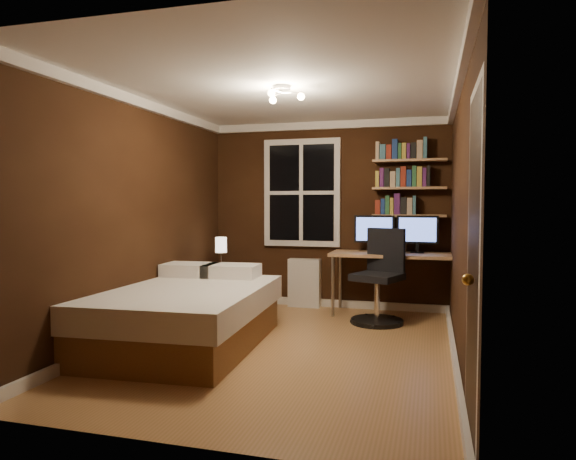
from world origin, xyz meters
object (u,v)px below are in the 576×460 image
(monitor_right, at_px, (417,234))
(bedside_lamp, at_px, (221,254))
(radiator, at_px, (304,283))
(office_chair, at_px, (379,286))
(bed, at_px, (183,314))
(nightstand, at_px, (221,290))
(monitor_left, at_px, (374,234))
(desk_lamp, at_px, (460,237))
(desk, at_px, (398,258))

(monitor_right, bearing_deg, bedside_lamp, -171.37)
(radiator, xyz_separation_m, office_chair, (1.07, -0.66, 0.11))
(monitor_right, bearing_deg, bed, -137.28)
(nightstand, xyz_separation_m, bedside_lamp, (0.00, 0.00, 0.48))
(bedside_lamp, xyz_separation_m, monitor_left, (1.95, 0.38, 0.28))
(radiator, relative_size, monitor_right, 1.29)
(desk_lamp, bearing_deg, nightstand, -176.18)
(monitor_left, xyz_separation_m, office_chair, (0.12, -0.53, -0.59))
(nightstand, xyz_separation_m, radiator, (1.00, 0.51, 0.06))
(monitor_left, distance_m, desk_lamp, 1.04)
(bed, bearing_deg, radiator, 68.55)
(nightstand, height_order, desk, desk)
(desk_lamp, bearing_deg, monitor_left, 170.17)
(bedside_lamp, bearing_deg, bed, -80.01)
(bedside_lamp, bearing_deg, monitor_right, 8.63)
(bedside_lamp, relative_size, radiator, 0.67)
(bedside_lamp, distance_m, desk_lamp, 3.00)
(desk, distance_m, monitor_right, 0.39)
(desk_lamp, relative_size, office_chair, 0.40)
(nightstand, bearing_deg, monitor_right, 20.62)
(bedside_lamp, bearing_deg, office_chair, -4.17)
(bedside_lamp, distance_m, office_chair, 2.10)
(bed, height_order, radiator, bed)
(bed, bearing_deg, monitor_right, 39.52)
(radiator, bearing_deg, desk_lamp, -8.92)
(radiator, bearing_deg, office_chair, -31.68)
(bed, distance_m, monitor_right, 3.07)
(desk, bearing_deg, radiator, 170.25)
(bed, xyz_separation_m, bedside_lamp, (-0.29, 1.65, 0.44))
(monitor_right, relative_size, desk_lamp, 1.15)
(desk_lamp, bearing_deg, bedside_lamp, -176.18)
(nightstand, bearing_deg, bedside_lamp, 0.00)
(bedside_lamp, bearing_deg, desk_lamp, 3.82)
(bed, height_order, bedside_lamp, bedside_lamp)
(nightstand, distance_m, radiator, 1.13)
(bedside_lamp, bearing_deg, nightstand, 0.00)
(desk, relative_size, desk_lamp, 3.77)
(office_chair, bearing_deg, radiator, 169.37)
(monitor_left, relative_size, office_chair, 0.46)
(monitor_left, relative_size, desk_lamp, 1.15)
(office_chair, bearing_deg, desk, 89.12)
(desk, relative_size, monitor_left, 3.27)
(bed, xyz_separation_m, radiator, (0.71, 2.16, 0.02))
(desk, relative_size, monitor_right, 3.27)
(radiator, height_order, monitor_right, monitor_right)
(bed, xyz_separation_m, nightstand, (-0.29, 1.65, -0.04))
(bed, relative_size, desk_lamp, 5.01)
(radiator, height_order, office_chair, office_chair)
(bedside_lamp, bearing_deg, monitor_left, 10.95)
(monitor_left, height_order, desk_lamp, monitor_left)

